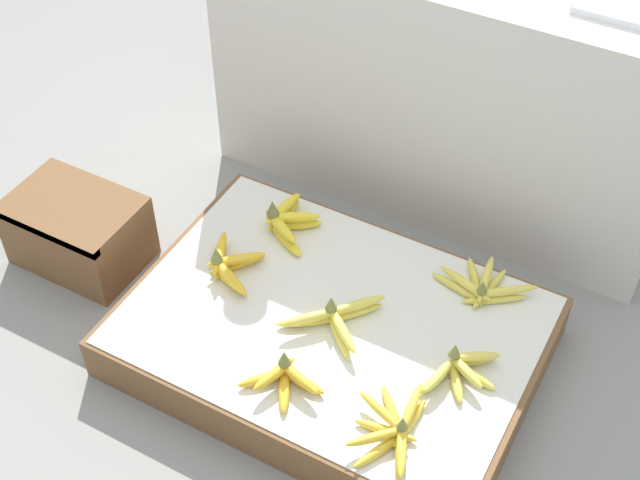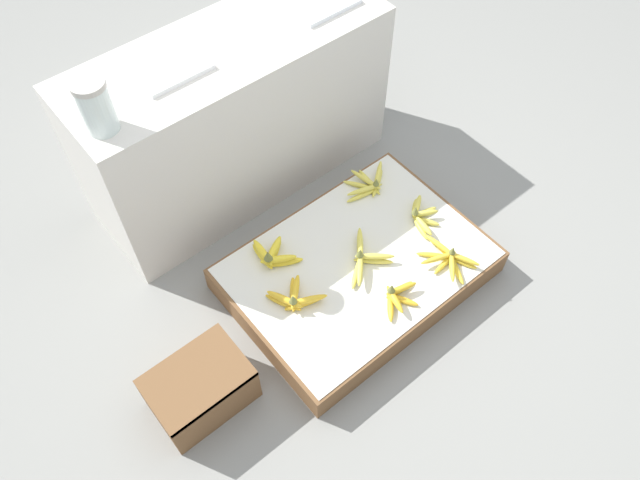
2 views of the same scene
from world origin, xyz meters
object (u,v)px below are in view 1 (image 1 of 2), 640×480
object	(u,v)px
banana_bunch_front_midleft	(284,378)
banana_bunch_middle_midright	(460,371)
banana_bunch_front_midright	(394,429)
banana_bunch_middle_left	(228,264)
wooden_crate	(78,231)
banana_bunch_back_midright	(482,287)
banana_bunch_middle_midleft	(334,319)
banana_bunch_back_left	(286,221)

from	to	relation	value
banana_bunch_front_midleft	banana_bunch_middle_midright	distance (m)	0.41
banana_bunch_front_midright	banana_bunch_front_midleft	bearing A→B (deg)	179.92
banana_bunch_middle_left	banana_bunch_middle_midright	distance (m)	0.66
banana_bunch_middle_left	wooden_crate	bearing A→B (deg)	-173.93
banana_bunch_front_midright	banana_bunch_back_midright	world-z (taller)	same
banana_bunch_middle_midright	banana_bunch_front_midleft	bearing A→B (deg)	-147.97
banana_bunch_front_midleft	banana_bunch_front_midright	xyz separation A→B (m)	(0.28, -0.00, -0.00)
banana_bunch_front_midleft	banana_bunch_middle_midleft	bearing A→B (deg)	85.21
wooden_crate	banana_bunch_back_left	xyz separation A→B (m)	(0.52, 0.26, 0.06)
banana_bunch_front_midleft	banana_bunch_middle_left	size ratio (longest dim) A/B	1.02
banana_bunch_middle_midleft	banana_bunch_front_midleft	bearing A→B (deg)	-94.79
banana_bunch_front_midright	banana_bunch_middle_midleft	distance (m)	0.34
banana_bunch_front_midright	banana_bunch_middle_left	world-z (taller)	banana_bunch_middle_left
banana_bunch_front_midright	banana_bunch_middle_left	bearing A→B (deg)	157.89
banana_bunch_front_midleft	banana_bunch_middle_midleft	world-z (taller)	same
banana_bunch_back_left	banana_bunch_middle_midleft	bearing A→B (deg)	-40.67
wooden_crate	banana_bunch_front_midleft	world-z (taller)	banana_bunch_front_midleft
banana_bunch_front_midleft	banana_bunch_middle_left	bearing A→B (deg)	142.42
banana_bunch_front_midright	banana_bunch_back_midright	bearing A→B (deg)	88.25
banana_bunch_back_midright	banana_bunch_middle_midright	bearing A→B (deg)	-79.26
banana_bunch_middle_left	banana_bunch_back_midright	world-z (taller)	banana_bunch_middle_left
banana_bunch_front_midright	banana_bunch_middle_midright	distance (m)	0.23
banana_bunch_front_midleft	banana_bunch_front_midright	world-z (taller)	banana_bunch_front_midleft
banana_bunch_back_left	banana_bunch_back_midright	world-z (taller)	banana_bunch_back_left
banana_bunch_front_midleft	banana_bunch_middle_midright	size ratio (longest dim) A/B	0.98
banana_bunch_front_midleft	banana_bunch_middle_midright	bearing A→B (deg)	32.03
wooden_crate	banana_bunch_middle_midright	world-z (taller)	banana_bunch_middle_midright
wooden_crate	banana_bunch_back_midright	world-z (taller)	banana_bunch_back_midright
wooden_crate	banana_bunch_front_midleft	xyz separation A→B (m)	(0.78, -0.19, 0.05)
banana_bunch_front_midleft	banana_bunch_back_left	size ratio (longest dim) A/B	0.97
banana_bunch_middle_midleft	banana_bunch_back_left	world-z (taller)	banana_bunch_back_left
banana_bunch_back_midright	banana_bunch_middle_midleft	bearing A→B (deg)	-134.88
banana_bunch_front_midleft	banana_bunch_back_left	xyz separation A→B (m)	(-0.26, 0.45, 0.01)
banana_bunch_front_midleft	banana_bunch_middle_midright	xyz separation A→B (m)	(0.34, 0.22, -0.00)
banana_bunch_front_midright	banana_bunch_back_left	xyz separation A→B (m)	(-0.54, 0.45, 0.01)
wooden_crate	banana_bunch_middle_left	world-z (taller)	banana_bunch_middle_left
banana_bunch_front_midleft	banana_bunch_back_left	world-z (taller)	banana_bunch_back_left
banana_bunch_front_midright	banana_bunch_back_left	distance (m)	0.70
wooden_crate	banana_bunch_front_midright	world-z (taller)	banana_bunch_front_midright
banana_bunch_front_midright	banana_bunch_middle_left	size ratio (longest dim) A/B	1.36
wooden_crate	banana_bunch_back_left	size ratio (longest dim) A/B	1.76
banana_bunch_front_midright	banana_bunch_back_left	bearing A→B (deg)	140.17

